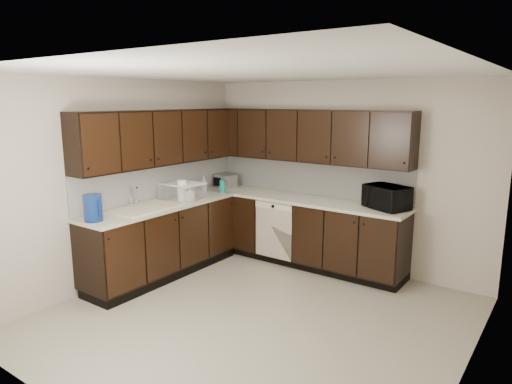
# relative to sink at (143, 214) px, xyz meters

# --- Properties ---
(floor) EXTENTS (4.00, 4.00, 0.00)m
(floor) POSITION_rel_sink_xyz_m (1.68, 0.01, -0.88)
(floor) COLOR #A39D87
(floor) RESTS_ON ground
(ceiling) EXTENTS (4.00, 4.00, 0.00)m
(ceiling) POSITION_rel_sink_xyz_m (1.68, 0.01, 1.62)
(ceiling) COLOR white
(ceiling) RESTS_ON wall_back
(wall_back) EXTENTS (4.00, 0.02, 2.50)m
(wall_back) POSITION_rel_sink_xyz_m (1.68, 2.01, 0.37)
(wall_back) COLOR #BAAE9F
(wall_back) RESTS_ON floor
(wall_left) EXTENTS (0.02, 4.00, 2.50)m
(wall_left) POSITION_rel_sink_xyz_m (-0.32, 0.01, 0.37)
(wall_left) COLOR #BAAE9F
(wall_left) RESTS_ON floor
(wall_right) EXTENTS (0.02, 4.00, 2.50)m
(wall_right) POSITION_rel_sink_xyz_m (3.68, 0.01, 0.37)
(wall_right) COLOR #BAAE9F
(wall_right) RESTS_ON floor
(wall_front) EXTENTS (4.00, 0.02, 2.50)m
(wall_front) POSITION_rel_sink_xyz_m (1.68, -1.99, 0.37)
(wall_front) COLOR #BAAE9F
(wall_front) RESTS_ON floor
(lower_cabinets) EXTENTS (3.00, 2.80, 0.90)m
(lower_cabinets) POSITION_rel_sink_xyz_m (0.67, 1.12, -0.47)
(lower_cabinets) COLOR black
(lower_cabinets) RESTS_ON floor
(countertop) EXTENTS (3.03, 2.83, 0.04)m
(countertop) POSITION_rel_sink_xyz_m (0.67, 1.12, 0.04)
(countertop) COLOR beige
(countertop) RESTS_ON lower_cabinets
(backsplash) EXTENTS (3.00, 2.80, 0.48)m
(backsplash) POSITION_rel_sink_xyz_m (0.46, 1.33, 0.30)
(backsplash) COLOR silver
(backsplash) RESTS_ON countertop
(upper_cabinets) EXTENTS (3.00, 2.80, 0.70)m
(upper_cabinets) POSITION_rel_sink_xyz_m (0.58, 1.22, 0.89)
(upper_cabinets) COLOR black
(upper_cabinets) RESTS_ON wall_back
(dishwasher) EXTENTS (0.58, 0.04, 0.78)m
(dishwasher) POSITION_rel_sink_xyz_m (0.98, 1.42, -0.33)
(dishwasher) COLOR beige
(dishwasher) RESTS_ON lower_cabinets
(sink) EXTENTS (0.54, 0.82, 0.42)m
(sink) POSITION_rel_sink_xyz_m (0.00, 0.00, 0.00)
(sink) COLOR beige
(sink) RESTS_ON countertop
(microwave) EXTENTS (0.62, 0.53, 0.29)m
(microwave) POSITION_rel_sink_xyz_m (2.41, 1.74, 0.20)
(microwave) COLOR black
(microwave) RESTS_ON countertop
(soap_bottle_a) EXTENTS (0.09, 0.09, 0.20)m
(soap_bottle_a) POSITION_rel_sink_xyz_m (0.18, 0.65, 0.16)
(soap_bottle_a) COLOR gray
(soap_bottle_a) RESTS_ON countertop
(soap_bottle_b) EXTENTS (0.09, 0.09, 0.22)m
(soap_bottle_b) POSITION_rel_sink_xyz_m (-0.13, 1.27, 0.17)
(soap_bottle_b) COLOR gray
(soap_bottle_b) RESTS_ON countertop
(toaster_oven) EXTENTS (0.37, 0.32, 0.20)m
(toaster_oven) POSITION_rel_sink_xyz_m (-0.07, 1.68, 0.16)
(toaster_oven) COLOR #ACACAE
(toaster_oven) RESTS_ON countertop
(storage_bin) EXTENTS (0.60, 0.51, 0.20)m
(storage_bin) POSITION_rel_sink_xyz_m (-0.04, 0.73, 0.16)
(storage_bin) COLOR silver
(storage_bin) RESTS_ON countertop
(blue_pitcher) EXTENTS (0.22, 0.22, 0.30)m
(blue_pitcher) POSITION_rel_sink_xyz_m (0.00, -0.69, 0.21)
(blue_pitcher) COLOR navy
(blue_pitcher) RESTS_ON countertop
(teal_tumbler) EXTENTS (0.10, 0.10, 0.18)m
(teal_tumbler) POSITION_rel_sink_xyz_m (0.13, 1.36, 0.15)
(teal_tumbler) COLOR #0C8C77
(teal_tumbler) RESTS_ON countertop
(paper_towel_roll) EXTENTS (0.16, 0.16, 0.27)m
(paper_towel_roll) POSITION_rel_sink_xyz_m (0.05, 0.63, 0.20)
(paper_towel_roll) COLOR white
(paper_towel_roll) RESTS_ON countertop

